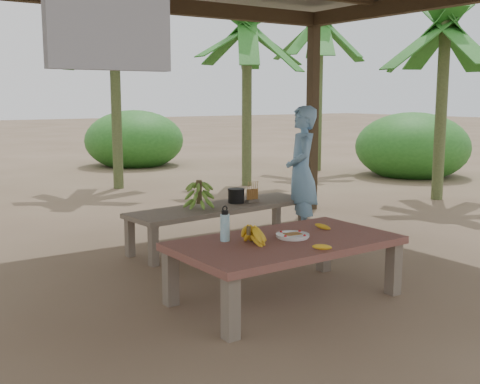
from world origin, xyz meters
TOP-DOWN VIEW (x-y plane):
  - ground at (0.00, 0.00)m, footprint 80.00×80.00m
  - work_table at (-0.00, -0.65)m, footprint 1.82×1.04m
  - bench at (0.55, 1.16)m, footprint 2.25×0.81m
  - ripe_banana_bunch at (-0.34, -0.62)m, footprint 0.26×0.22m
  - plate at (0.08, -0.64)m, footprint 0.27×0.27m
  - loose_banana_front at (0.02, -1.06)m, footprint 0.17×0.09m
  - loose_banana_side at (0.51, -0.52)m, footprint 0.10×0.16m
  - water_flask at (-0.43, -0.42)m, footprint 0.08×0.08m
  - green_banana_stalk at (0.23, 1.13)m, footprint 0.31×0.31m
  - cooking_pot at (0.76, 1.21)m, footprint 0.18×0.18m
  - skewer_rack at (0.94, 1.15)m, footprint 0.19×0.10m
  - woman at (1.51, 0.97)m, footprint 0.61×0.67m
  - banana_plant_ne at (3.37, 4.79)m, footprint 1.80×1.80m
  - banana_plant_n at (1.24, 5.77)m, footprint 1.80×1.80m
  - banana_plant_e at (5.03, 1.80)m, footprint 1.80×1.80m
  - banana_plant_far at (5.97, 5.80)m, footprint 1.80×1.80m

SIDE VIEW (x-z plane):
  - ground at x=0.00m, z-range 0.00..0.00m
  - bench at x=0.55m, z-range 0.17..0.62m
  - work_table at x=0.00m, z-range 0.18..0.68m
  - plate at x=0.08m, z-range 0.50..0.54m
  - loose_banana_front at x=0.02m, z-range 0.50..0.54m
  - loose_banana_side at x=0.51m, z-range 0.50..0.54m
  - cooking_pot at x=0.76m, z-range 0.45..0.60m
  - skewer_rack at x=0.94m, z-range 0.45..0.69m
  - ripe_banana_bunch at x=-0.34m, z-range 0.50..0.66m
  - green_banana_stalk at x=0.23m, z-range 0.45..0.77m
  - water_flask at x=-0.43m, z-range 0.48..0.76m
  - woman at x=1.51m, z-range 0.00..1.53m
  - banana_plant_e at x=5.03m, z-range 1.01..3.99m
  - banana_plant_ne at x=3.37m, z-range 1.07..4.17m
  - banana_plant_n at x=1.24m, z-range 1.09..4.24m
  - banana_plant_far at x=5.97m, z-range 1.23..4.69m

